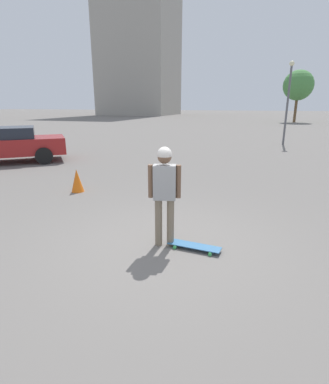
% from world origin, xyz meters
% --- Properties ---
extents(ground_plane, '(220.00, 220.00, 0.00)m').
position_xyz_m(ground_plane, '(0.00, 0.00, 0.00)').
color(ground_plane, slate).
extents(person, '(0.52, 0.29, 1.70)m').
position_xyz_m(person, '(0.00, 0.00, 1.06)').
color(person, '#7A6B56').
rests_on(person, ground_plane).
extents(skateboard, '(0.91, 0.34, 0.07)m').
position_xyz_m(skateboard, '(-0.52, -0.00, 0.06)').
color(skateboard, '#336693').
rests_on(skateboard, ground_plane).
extents(car_parked_near, '(4.73, 4.40, 1.44)m').
position_xyz_m(car_parked_near, '(8.51, -5.17, 0.76)').
color(car_parked_near, maroon).
rests_on(car_parked_near, ground_plane).
extents(building_block_distant, '(14.39, 14.82, 30.83)m').
position_xyz_m(building_block_distant, '(24.89, -59.47, 15.42)').
color(building_block_distant, '#9E998E').
rests_on(building_block_distant, ground_plane).
extents(tree_distant, '(3.76, 3.76, 6.50)m').
position_xyz_m(tree_distant, '(-5.19, -39.33, 4.59)').
color(tree_distant, brown).
rests_on(tree_distant, ground_plane).
extents(traffic_cone, '(0.34, 0.34, 0.63)m').
position_xyz_m(traffic_cone, '(3.31, -2.37, 0.32)').
color(traffic_cone, orange).
rests_on(traffic_cone, ground_plane).
extents(lamp_post, '(0.28, 0.28, 4.64)m').
position_xyz_m(lamp_post, '(-2.64, -14.83, 2.79)').
color(lamp_post, '#59595E').
rests_on(lamp_post, ground_plane).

